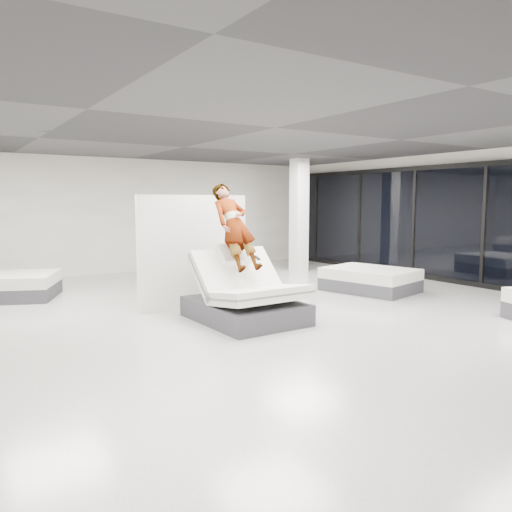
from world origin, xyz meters
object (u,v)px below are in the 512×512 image
(person, at_px, (235,245))
(flat_bed_right_far, at_px, (370,280))
(hero_bed, at_px, (246,299))
(remote, at_px, (257,258))
(flat_bed_left_far, at_px, (7,286))
(column, at_px, (299,216))
(divider_panel, at_px, (195,251))

(person, height_order, flat_bed_right_far, person)
(hero_bed, xyz_separation_m, flat_bed_right_far, (3.81, 0.87, -0.12))
(remote, bearing_deg, flat_bed_left_far, 126.70)
(flat_bed_right_far, bearing_deg, flat_bed_left_far, 153.47)
(flat_bed_left_far, relative_size, column, 0.72)
(remote, relative_size, flat_bed_left_far, 0.06)
(hero_bed, relative_size, divider_panel, 0.85)
(remote, distance_m, flat_bed_left_far, 5.54)
(flat_bed_left_far, bearing_deg, divider_panel, -42.78)
(flat_bed_right_far, xyz_separation_m, flat_bed_left_far, (-6.94, 3.46, 0.00))
(remote, bearing_deg, column, 44.54)
(remote, distance_m, divider_panel, 1.64)
(person, xyz_separation_m, column, (4.44, 3.94, 0.33))
(flat_bed_right_far, xyz_separation_m, column, (0.62, 3.41, 1.34))
(flat_bed_right_far, relative_size, flat_bed_left_far, 0.93)
(person, height_order, remote, person)
(person, xyz_separation_m, remote, (0.23, -0.35, -0.21))
(hero_bed, distance_m, flat_bed_right_far, 3.91)
(remote, xyz_separation_m, flat_bed_right_far, (3.59, 0.88, -0.80))
(flat_bed_right_far, distance_m, column, 3.72)
(flat_bed_left_far, height_order, column, column)
(remote, xyz_separation_m, flat_bed_left_far, (-3.35, 4.34, -0.80))
(remote, bearing_deg, person, 122.15)
(divider_panel, bearing_deg, flat_bed_left_far, 132.20)
(person, xyz_separation_m, flat_bed_right_far, (3.82, 0.53, -1.01))
(hero_bed, height_order, person, person)
(hero_bed, bearing_deg, flat_bed_right_far, 12.80)
(person, bearing_deg, column, 40.64)
(divider_panel, bearing_deg, person, -87.68)
(flat_bed_left_far, bearing_deg, hero_bed, -54.14)
(flat_bed_left_far, bearing_deg, flat_bed_right_far, -26.53)
(hero_bed, distance_m, remote, 0.72)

